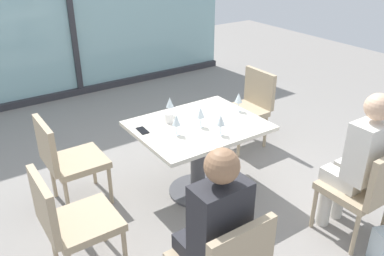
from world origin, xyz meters
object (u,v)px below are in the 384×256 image
chair_far_right (249,104)px  wine_glass_1 (239,98)px  person_front_right (359,159)px  wine_glass_3 (170,103)px  chair_side_end (70,218)px  dining_table_main (198,143)px  chair_front_right (367,187)px  wine_glass_0 (221,120)px  chair_far_left (66,157)px  coffee_cup (169,118)px  cell_phone_on_table (143,130)px  wine_glass_2 (201,113)px  person_front_left (213,227)px  wine_glass_4 (176,121)px

chair_far_right → wine_glass_1: size_ratio=4.70×
chair_far_right → person_front_right: 1.72m
wine_glass_3 → chair_far_right: bearing=9.9°
chair_side_end → wine_glass_3: wine_glass_3 is taller
dining_table_main → chair_far_right: 1.18m
chair_front_right → wine_glass_0: (-0.67, 1.00, 0.37)m
chair_far_left → chair_side_end: same height
coffee_cup → wine_glass_0: bearing=-62.6°
dining_table_main → chair_front_right: size_ratio=1.30×
chair_front_right → wine_glass_3: wine_glass_3 is taller
chair_far_right → wine_glass_1: 0.84m
dining_table_main → chair_far_right: (1.07, 0.50, -0.04)m
chair_far_left → coffee_cup: size_ratio=9.67×
chair_far_right → coffee_cup: bearing=-165.7°
cell_phone_on_table → chair_far_right: bearing=16.3°
chair_front_right → coffee_cup: 1.74m
chair_side_end → coffee_cup: size_ratio=9.67×
wine_glass_0 → dining_table_main: bearing=97.6°
chair_side_end → coffee_cup: (1.13, 0.52, 0.28)m
chair_front_right → dining_table_main: bearing=119.2°
wine_glass_3 → chair_front_right: bearing=-62.3°
dining_table_main → wine_glass_2: (-0.01, -0.05, 0.33)m
person_front_right → coffee_cup: bearing=124.1°
chair_side_end → wine_glass_0: 1.41m
chair_front_right → chair_side_end: (-2.04, 0.94, 0.00)m
person_front_left → wine_glass_0: 1.17m
person_front_right → coffee_cup: 1.62m
chair_side_end → person_front_right: person_front_right is taller
chair_far_left → wine_glass_0: bearing=-35.1°
wine_glass_1 → cell_phone_on_table: size_ratio=1.28×
person_front_left → wine_glass_3: 1.59m
wine_glass_0 → chair_side_end: bearing=-177.4°
chair_side_end → wine_glass_2: (1.31, 0.28, 0.37)m
chair_front_right → wine_glass_4: bearing=129.1°
chair_side_end → wine_glass_0: (1.36, 0.06, 0.37)m
chair_side_end → coffee_cup: bearing=24.6°
wine_glass_4 → person_front_left: bearing=-111.8°
chair_side_end → person_front_left: 1.05m
wine_glass_0 → person_front_right: bearing=-52.9°
wine_glass_3 → coffee_cup: bearing=-126.1°
dining_table_main → person_front_left: 1.37m
chair_far_right → cell_phone_on_table: chair_far_right is taller
person_front_right → wine_glass_2: person_front_right is taller
chair_far_left → wine_glass_4: bearing=-35.5°
coffee_cup → cell_phone_on_table: 0.28m
dining_table_main → wine_glass_1: 0.59m
wine_glass_0 → cell_phone_on_table: 0.69m
wine_glass_0 → coffee_cup: 0.52m
chair_side_end → chair_front_right: bearing=-24.7°
person_front_left → wine_glass_3: person_front_left is taller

